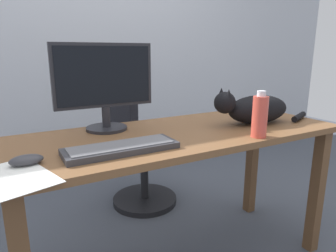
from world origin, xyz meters
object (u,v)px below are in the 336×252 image
at_px(water_bottle, 260,116).
at_px(computer_mouse, 26,160).
at_px(office_chair, 138,157).
at_px(cat, 255,109).
at_px(monitor, 105,84).
at_px(keyboard, 121,148).

bearing_deg(water_bottle, computer_mouse, 172.37).
height_order(office_chair, cat, cat).
relative_size(office_chair, cat, 1.46).
bearing_deg(monitor, keyboard, -98.78).
bearing_deg(cat, keyboard, -172.98).
bearing_deg(computer_mouse, monitor, 40.54).
bearing_deg(cat, monitor, 160.96).
xyz_separation_m(monitor, keyboard, (-0.05, -0.35, -0.21)).
relative_size(keyboard, water_bottle, 2.11).
height_order(keyboard, computer_mouse, computer_mouse).
bearing_deg(office_chair, water_bottle, -79.97).
bearing_deg(keyboard, office_chair, 63.22).
distance_m(monitor, water_bottle, 0.73).
height_order(keyboard, cat, cat).
xyz_separation_m(computer_mouse, water_bottle, (0.95, -0.13, 0.08)).
bearing_deg(office_chair, cat, -65.93).
relative_size(cat, computer_mouse, 5.56).
height_order(monitor, keyboard, monitor).
bearing_deg(cat, water_bottle, -130.02).
xyz_separation_m(office_chair, monitor, (-0.39, -0.52, 0.60)).
distance_m(cat, computer_mouse, 1.12).
bearing_deg(office_chair, monitor, -126.48).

